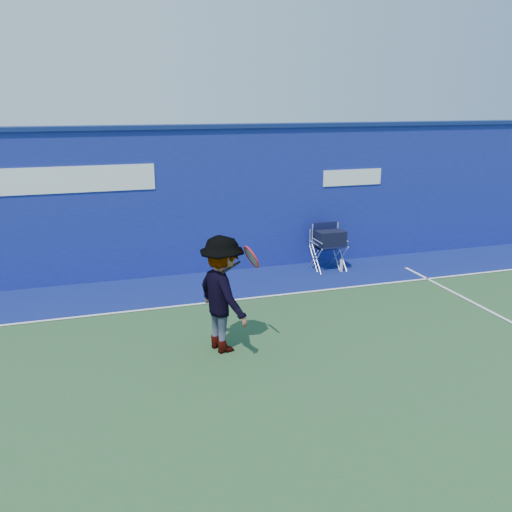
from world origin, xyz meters
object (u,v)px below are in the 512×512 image
object	(u,v)px
directors_chair_left	(324,255)
directors_chair_right	(330,251)
water_bottle	(341,266)
tennis_player	(223,294)

from	to	relation	value
directors_chair_left	directors_chair_right	distance (m)	0.20
directors_chair_right	water_bottle	bearing A→B (deg)	-45.96
water_bottle	tennis_player	size ratio (longest dim) A/B	0.15
tennis_player	water_bottle	bearing A→B (deg)	41.08
directors_chair_left	directors_chair_right	size ratio (longest dim) A/B	0.88
directors_chair_left	water_bottle	size ratio (longest dim) A/B	3.31
directors_chair_left	tennis_player	xyz separation A→B (m)	(-3.08, -3.25, 0.57)
directors_chair_left	directors_chair_right	bearing A→B (deg)	-71.83
directors_chair_left	water_bottle	distance (m)	0.46
directors_chair_left	water_bottle	world-z (taller)	directors_chair_left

